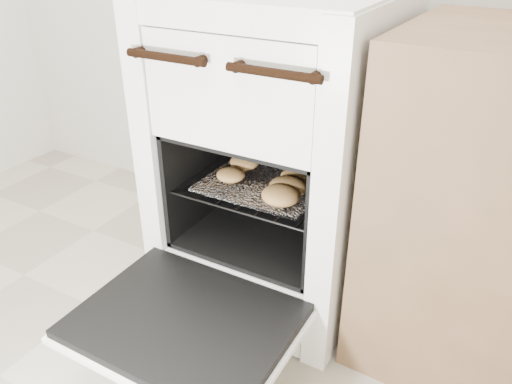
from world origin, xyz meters
TOP-DOWN VIEW (x-y plane):
  - stove at (0.15, 1.14)m, footprint 0.64×0.71m
  - oven_door at (0.15, 0.60)m, footprint 0.58×0.45m
  - oven_rack at (0.15, 1.07)m, footprint 0.47×0.45m
  - foil_sheet at (0.15, 1.05)m, footprint 0.36×0.32m
  - baked_rolls at (0.17, 1.04)m, footprint 0.34×0.34m

SIDE VIEW (x-z plane):
  - oven_door at x=0.15m, z-range 0.19..0.23m
  - oven_rack at x=0.15m, z-range 0.42..0.43m
  - foil_sheet at x=0.15m, z-range 0.43..0.44m
  - baked_rolls at x=0.17m, z-range 0.43..0.49m
  - stove at x=0.15m, z-range -0.01..0.97m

